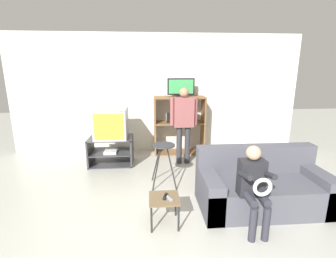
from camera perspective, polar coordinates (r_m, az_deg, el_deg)
name	(u,v)px	position (r m, az deg, el deg)	size (l,w,h in m)	color
wall_back	(157,94)	(5.50, -2.50, 8.16)	(6.40, 0.06, 2.60)	beige
tv_stand	(111,151)	(4.99, -13.13, -4.98)	(0.85, 0.59, 0.54)	#38383D
television_main	(111,123)	(4.85, -13.16, 1.31)	(0.62, 0.64, 0.56)	#9E9EA3
media_shelf	(179,125)	(5.37, 2.62, 0.97)	(1.10, 0.42, 1.27)	brown
television_flat	(181,88)	(5.25, 3.06, 9.56)	(0.58, 0.20, 0.39)	black
folding_stool	(164,152)	(3.88, -1.01, -5.52)	(0.40, 0.40, 0.70)	black
snack_table	(164,202)	(3.06, -0.90, -16.65)	(0.36, 0.36, 0.35)	brown
remote_control_black	(165,196)	(3.04, -0.64, -15.51)	(0.04, 0.14, 0.02)	black
remote_control_white	(169,198)	(3.00, 0.22, -15.95)	(0.04, 0.14, 0.02)	gray
couch	(261,187)	(3.66, 21.02, -12.64)	(1.70, 0.81, 0.79)	#4C4C56
person_standing_adult	(184,119)	(4.72, 3.70, 2.39)	(0.53, 0.20, 1.51)	#2D2D33
person_seated_child	(254,183)	(3.02, 19.47, -11.80)	(0.33, 0.43, 1.01)	#2D2D38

